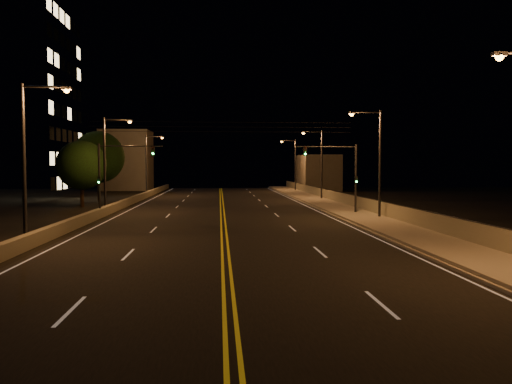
{
  "coord_description": "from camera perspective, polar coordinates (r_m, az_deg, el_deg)",
  "views": [
    {
      "loc": [
        -0.28,
        -12.79,
        4.12
      ],
      "look_at": [
        2.0,
        18.0,
        2.5
      ],
      "focal_mm": 35.0,
      "sensor_mm": 36.0,
      "label": 1
    }
  ],
  "objects": [
    {
      "name": "parapet_wall",
      "position": [
        35.33,
        16.92,
        -2.52
      ],
      "size": [
        0.3,
        120.0,
        1.0
      ],
      "primitive_type": "cube",
      "color": "gray",
      "rests_on": "sidewalk"
    },
    {
      "name": "streetlight_6",
      "position": [
        69.66,
        -12.19,
        3.52
      ],
      "size": [
        2.55,
        0.28,
        8.27
      ],
      "color": "#2D2D33",
      "rests_on": "ground"
    },
    {
      "name": "traffic_signal_left",
      "position": [
        41.36,
        -16.1,
        2.37
      ],
      "size": [
        5.11,
        0.31,
        5.9
      ],
      "color": "#2D2D33",
      "rests_on": "ground"
    },
    {
      "name": "jersey_barrier",
      "position": [
        34.34,
        -20.3,
        -3.46
      ],
      "size": [
        0.45,
        120.0,
        0.73
      ],
      "primitive_type": "cube",
      "color": "gray",
      "rests_on": "ground"
    },
    {
      "name": "streetlight_3",
      "position": [
        79.34,
        4.31,
        3.51
      ],
      "size": [
        2.55,
        0.28,
        8.27
      ],
      "color": "#2D2D33",
      "rests_on": "ground"
    },
    {
      "name": "streetlight_5",
      "position": [
        45.22,
        -16.55,
        3.78
      ],
      "size": [
        2.55,
        0.28,
        8.27
      ],
      "color": "#2D2D33",
      "rests_on": "ground"
    },
    {
      "name": "ground",
      "position": [
        13.44,
        -2.94,
        -14.86
      ],
      "size": [
        160.0,
        160.0,
        0.0
      ],
      "primitive_type": "plane",
      "color": "black",
      "rests_on": "ground"
    },
    {
      "name": "parapet_rail",
      "position": [
        35.28,
        16.94,
        -1.66
      ],
      "size": [
        0.06,
        120.0,
        0.06
      ],
      "primitive_type": "cylinder",
      "rotation": [
        1.57,
        0.0,
        0.0
      ],
      "color": "black",
      "rests_on": "parapet_wall"
    },
    {
      "name": "lane_markings",
      "position": [
        32.97,
        -3.73,
        -4.14
      ],
      "size": [
        17.32,
        116.0,
        0.0
      ],
      "color": "silver",
      "rests_on": "road"
    },
    {
      "name": "distant_building_right",
      "position": [
        85.31,
        7.11,
        2.21
      ],
      "size": [
        6.0,
        10.0,
        5.94
      ],
      "primitive_type": "cube",
      "color": "slate",
      "rests_on": "ground"
    },
    {
      "name": "traffic_signal_right",
      "position": [
        41.76,
        9.99,
        2.45
      ],
      "size": [
        5.11,
        0.31,
        5.9
      ],
      "color": "#2D2D33",
      "rests_on": "ground"
    },
    {
      "name": "streetlight_2",
      "position": [
        59.32,
        7.23,
        3.67
      ],
      "size": [
        2.55,
        0.28,
        8.27
      ],
      "color": "#2D2D33",
      "rests_on": "ground"
    },
    {
      "name": "tree_0",
      "position": [
        52.56,
        -19.31,
        2.9
      ],
      "size": [
        4.9,
        4.9,
        6.64
      ],
      "color": "black",
      "rests_on": "ground"
    },
    {
      "name": "tree_1",
      "position": [
        60.87,
        -17.57,
        3.83
      ],
      "size": [
        6.02,
        6.02,
        8.16
      ],
      "color": "black",
      "rests_on": "ground"
    },
    {
      "name": "streetlight_1",
      "position": [
        38.59,
        13.57,
        3.97
      ],
      "size": [
        2.55,
        0.28,
        8.27
      ],
      "color": "#2D2D33",
      "rests_on": "ground"
    },
    {
      "name": "overhead_wires",
      "position": [
        42.42,
        -3.88,
        7.43
      ],
      "size": [
        22.0,
        0.03,
        0.83
      ],
      "color": "black"
    },
    {
      "name": "sidewalk",
      "position": [
        34.84,
        14.37,
        -3.63
      ],
      "size": [
        3.6,
        120.0,
        0.3
      ],
      "primitive_type": "cube",
      "color": "gray",
      "rests_on": "ground"
    },
    {
      "name": "distant_building_left",
      "position": [
        88.05,
        -14.55,
        3.52
      ],
      "size": [
        8.0,
        8.0,
        10.11
      ],
      "primitive_type": "cube",
      "color": "slate",
      "rests_on": "ground"
    },
    {
      "name": "streetlight_4",
      "position": [
        27.91,
        -24.46,
        4.19
      ],
      "size": [
        2.55,
        0.28,
        8.27
      ],
      "color": "#2D2D33",
      "rests_on": "ground"
    },
    {
      "name": "road",
      "position": [
        33.05,
        -3.73,
        -4.15
      ],
      "size": [
        18.0,
        120.0,
        0.02
      ],
      "primitive_type": "cube",
      "color": "black",
      "rests_on": "ground"
    },
    {
      "name": "curb",
      "position": [
        34.3,
        11.4,
        -3.83
      ],
      "size": [
        0.14,
        120.0,
        0.15
      ],
      "primitive_type": "cube",
      "color": "gray",
      "rests_on": "ground"
    }
  ]
}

